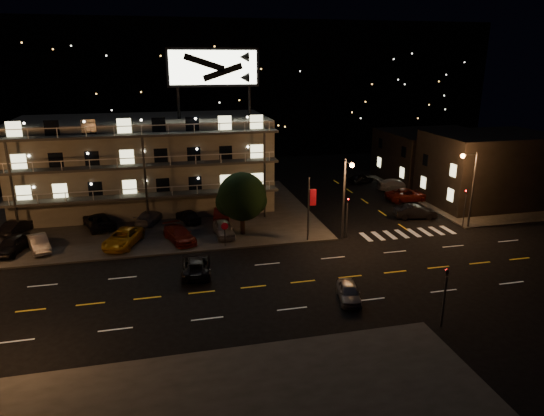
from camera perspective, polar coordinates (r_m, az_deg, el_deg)
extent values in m
plane|color=black|center=(38.50, 0.76, -8.96)|extent=(140.00, 140.00, 0.00)
cube|color=#32312F|center=(56.39, -18.30, -1.12)|extent=(44.00, 24.00, 0.15)
cube|color=#32312F|center=(68.00, 21.70, 1.59)|extent=(16.00, 24.00, 0.15)
cube|color=gray|center=(58.76, -14.57, 4.91)|extent=(28.00, 12.00, 10.00)
cube|color=gray|center=(57.92, -14.96, 9.98)|extent=(28.00, 12.00, 0.50)
cube|color=#32312F|center=(52.49, -14.51, 1.38)|extent=(28.00, 1.80, 0.25)
cube|color=#32312F|center=(51.74, -14.77, 4.79)|extent=(28.00, 1.80, 0.25)
cube|color=#32312F|center=(51.17, -15.04, 8.29)|extent=(28.00, 1.80, 0.25)
cylinder|color=black|center=(55.76, -10.97, 12.05)|extent=(0.36, 0.36, 3.50)
cylinder|color=black|center=(56.67, -2.68, 12.42)|extent=(0.36, 0.36, 3.50)
cube|color=black|center=(55.88, -6.93, 16.10)|extent=(10.20, 0.50, 4.20)
cube|color=white|center=(55.58, -6.89, 16.10)|extent=(9.60, 0.06, 3.60)
cube|color=black|center=(63.94, 24.11, 4.23)|extent=(14.00, 10.00, 8.50)
cube|color=black|center=(73.75, 18.51, 5.81)|extent=(14.00, 12.00, 7.00)
cube|color=black|center=(103.96, -8.87, 14.29)|extent=(120.00, 20.00, 24.00)
cylinder|color=#2D2D30|center=(46.93, 8.43, 0.97)|extent=(0.20, 0.20, 8.00)
cylinder|color=#2D2D30|center=(45.29, 9.01, 5.31)|extent=(0.12, 1.80, 0.12)
sphere|color=orange|center=(44.59, 9.39, 4.98)|extent=(0.44, 0.44, 0.44)
cylinder|color=#2D2D30|center=(53.59, 22.51, 1.87)|extent=(0.20, 0.20, 8.00)
cylinder|color=#2D2D30|center=(52.33, 22.27, 5.84)|extent=(1.80, 0.12, 0.12)
sphere|color=orange|center=(51.89, 21.53, 5.72)|extent=(0.44, 0.44, 0.44)
cylinder|color=#2D2D30|center=(47.94, 8.79, -1.45)|extent=(0.14, 0.14, 3.60)
imported|color=black|center=(47.26, 8.91, 1.19)|extent=(0.20, 0.16, 1.00)
sphere|color=#FF0C0C|center=(47.18, 8.96, 1.04)|extent=(0.14, 0.14, 0.14)
cylinder|color=#2D2D30|center=(34.04, 19.56, -10.35)|extent=(0.14, 0.14, 3.60)
imported|color=black|center=(33.08, 19.96, -6.81)|extent=(0.20, 0.16, 1.00)
sphere|color=#FF0C0C|center=(33.21, 19.83, -6.89)|extent=(0.14, 0.14, 0.14)
cylinder|color=#2D2D30|center=(54.03, 21.70, -0.35)|extent=(0.14, 0.14, 3.60)
imported|color=black|center=(53.43, 21.97, 2.00)|extent=(0.16, 0.20, 1.00)
sphere|color=#FF0C0C|center=(53.39, 21.85, 1.89)|extent=(0.14, 0.14, 0.14)
cylinder|color=#2D2D30|center=(46.11, 4.29, -0.22)|extent=(0.16, 0.16, 6.40)
cube|color=red|center=(45.90, 4.86, 1.25)|extent=(0.60, 0.04, 1.60)
cylinder|color=#2D2D30|center=(45.33, -5.56, -3.37)|extent=(0.08, 0.08, 2.20)
cylinder|color=red|center=(44.92, -5.59, -2.14)|extent=(0.91, 0.04, 0.91)
cylinder|color=black|center=(48.30, -3.48, -1.81)|extent=(0.46, 0.46, 2.22)
sphere|color=black|center=(47.47, -3.54, 1.36)|extent=(4.80, 4.80, 4.80)
sphere|color=black|center=(47.81, -4.91, 0.75)|extent=(2.96, 2.96, 2.96)
sphere|color=black|center=(47.39, -2.25, 0.89)|extent=(2.77, 2.77, 2.77)
imported|color=black|center=(49.62, -28.28, -3.82)|extent=(2.82, 4.80, 1.54)
imported|color=gray|center=(49.08, -25.74, -3.75)|extent=(2.88, 4.52, 1.41)
imported|color=#C68912|center=(47.47, -17.13, -3.39)|extent=(4.13, 5.86, 1.48)
imported|color=#5D150D|center=(47.22, -10.83, -3.07)|extent=(3.38, 5.21, 1.40)
imported|color=gray|center=(48.05, -5.70, -2.44)|extent=(1.95, 4.40, 1.47)
imported|color=black|center=(54.87, -27.75, -1.93)|extent=(2.87, 4.47, 1.39)
imported|color=black|center=(53.28, -19.73, -1.39)|extent=(4.15, 5.93, 1.50)
imported|color=gray|center=(53.20, -14.22, -1.01)|extent=(3.45, 4.94, 1.33)
imported|color=black|center=(52.75, -9.85, -0.87)|extent=(2.85, 4.30, 1.36)
imported|color=#5D150D|center=(52.55, -5.90, -0.68)|extent=(2.39, 4.84, 1.53)
imported|color=black|center=(55.74, 16.50, -0.43)|extent=(4.79, 2.40, 1.51)
imported|color=#5D150D|center=(62.36, 15.71, 1.50)|extent=(5.55, 2.61, 1.53)
imported|color=gray|center=(66.97, 14.41, 2.65)|extent=(5.38, 2.74, 1.49)
imported|color=black|center=(69.84, 10.40, 3.45)|extent=(4.33, 2.96, 1.37)
imported|color=gray|center=(36.37, 9.02, -9.74)|extent=(2.27, 3.92, 1.26)
imported|color=black|center=(40.53, -8.92, -6.71)|extent=(2.69, 5.11, 1.37)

